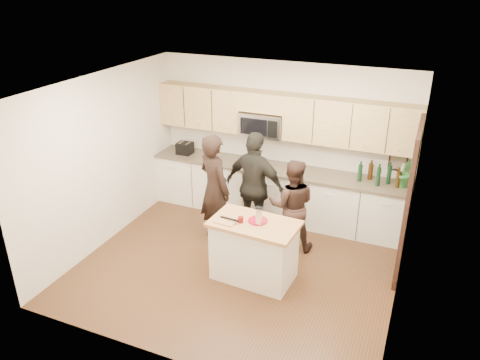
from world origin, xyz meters
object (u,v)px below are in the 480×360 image
at_px(woman_center, 292,205).
at_px(woman_right, 255,187).
at_px(toaster, 185,148).
at_px(woman_left, 215,189).
at_px(island, 254,250).

height_order(woman_center, woman_right, woman_right).
relative_size(toaster, woman_left, 0.15).
xyz_separation_m(island, toaster, (-2.10, 1.85, 0.59)).
distance_m(island, toaster, 2.86).
bearing_deg(toaster, woman_left, -43.87).
bearing_deg(woman_right, woman_center, -178.36).
xyz_separation_m(toaster, woman_center, (2.34, -0.87, -0.30)).
distance_m(island, woman_right, 1.23).
height_order(woman_left, woman_right, woman_right).
xyz_separation_m(toaster, woman_left, (1.12, -1.08, -0.15)).
bearing_deg(woman_right, island, 121.11).
xyz_separation_m(woman_left, woman_right, (0.57, 0.31, 0.00)).
bearing_deg(woman_left, toaster, -14.79).
bearing_deg(toaster, island, -41.38).
distance_m(woman_left, woman_center, 1.24).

